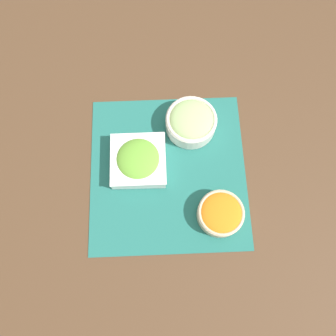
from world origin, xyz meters
TOP-DOWN VIEW (x-y plane):
  - ground_plane at (0.00, 0.00)m, footprint 3.00×3.00m
  - placemat at (0.00, 0.00)m, footprint 0.47×0.45m
  - carrot_bowl at (-0.13, -0.14)m, footprint 0.13×0.13m
  - lettuce_bowl at (0.03, 0.08)m, footprint 0.16×0.16m
  - cucumber_bowl at (0.14, -0.07)m, footprint 0.15×0.15m

SIDE VIEW (x-z plane):
  - ground_plane at x=0.00m, z-range 0.00..0.00m
  - placemat at x=0.00m, z-range 0.00..0.00m
  - carrot_bowl at x=-0.13m, z-range 0.01..0.06m
  - lettuce_bowl at x=0.03m, z-range 0.00..0.06m
  - cucumber_bowl at x=0.14m, z-range 0.01..0.07m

